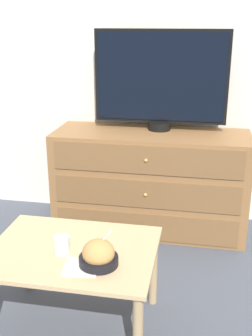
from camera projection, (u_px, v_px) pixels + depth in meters
name	position (u px, v px, depth m)	size (l,w,h in m)	color
ground_plane	(169.00, 213.00, 3.37)	(12.00, 12.00, 0.00)	#474C56
wall_back	(176.00, 44.00, 2.96)	(12.00, 0.05, 2.60)	silver
dresser	(150.00, 182.00, 3.02)	(1.36, 0.49, 0.73)	olive
tv	(161.00, 79.00, 2.86)	(0.91, 0.16, 0.68)	black
coffee_table	(73.00, 261.00, 2.00)	(0.79, 0.60, 0.45)	tan
takeout_bowl	(99.00, 255.00, 1.84)	(0.18, 0.18, 0.16)	black
drink_cup	(62.00, 246.00, 1.94)	(0.07, 0.07, 0.09)	white
napkin	(81.00, 267.00, 1.84)	(0.17, 0.17, 0.00)	silver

